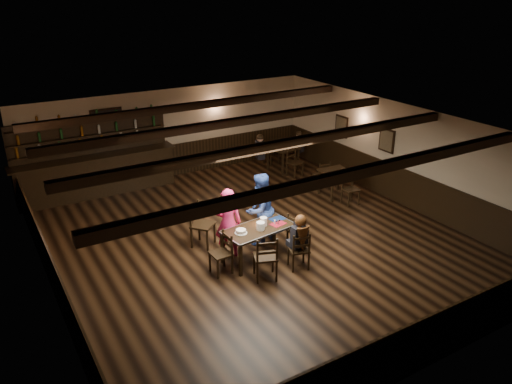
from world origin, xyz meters
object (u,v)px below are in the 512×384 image
man_blue (260,209)px  cake (241,232)px  chair_near_left (266,255)px  chair_near_right (300,248)px  bar_counter (96,169)px  woman_pink (228,223)px  dining_table (258,231)px

man_blue → cake: bearing=18.9°
chair_near_left → man_blue: size_ratio=0.57×
chair_near_right → bar_counter: bar_counter is taller
woman_pink → bar_counter: (-1.54, 5.03, -0.07)m
woman_pink → cake: woman_pink is taller
woman_pink → chair_near_left: bearing=122.0°
dining_table → woman_pink: (-0.49, 0.46, 0.12)m
woman_pink → man_blue: man_blue is taller
man_blue → bar_counter: size_ratio=0.38×
man_blue → bar_counter: 5.46m
woman_pink → dining_table: bearing=160.2°
man_blue → cake: size_ratio=6.44×
chair_near_left → chair_near_right: size_ratio=1.14×
chair_near_right → man_blue: size_ratio=0.50×
chair_near_right → man_blue: 1.47m
chair_near_right → woman_pink: 1.65m
woman_pink → cake: size_ratio=6.04×
chair_near_left → chair_near_right: 0.82m
dining_table → chair_near_right: size_ratio=1.92×
chair_near_right → bar_counter: (-2.54, 6.31, 0.23)m
man_blue → bar_counter: bearing=-81.6°
dining_table → chair_near_left: bearing=-110.8°
cake → chair_near_right: bearing=-39.4°
cake → bar_counter: size_ratio=0.06×
woman_pink → man_blue: bearing=-146.7°
dining_table → chair_near_left: (-0.31, -0.81, -0.10)m
dining_table → man_blue: size_ratio=0.97×
dining_table → chair_near_right: bearing=-57.8°
chair_near_right → woman_pink: (-1.00, 1.28, 0.30)m
chair_near_right → cake: size_ratio=3.25×
chair_near_left → chair_near_right: bearing=-0.7°
chair_near_right → man_blue: bearing=94.3°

